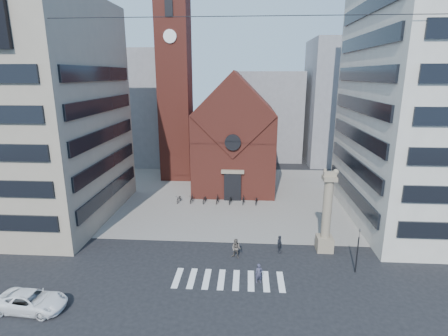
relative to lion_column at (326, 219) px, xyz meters
The scene contains 23 objects.
ground 11.01m from the lion_column, 163.32° to the right, with size 120.00×120.00×0.00m, color black.
piazza 19.18m from the lion_column, 122.03° to the left, with size 46.00×30.00×0.05m, color gray.
zebra_crossing 11.72m from the lion_column, 147.61° to the right, with size 10.20×3.20×0.01m, color white, non-canonical shape.
church 24.62m from the lion_column, 114.43° to the left, with size 12.00×16.65×18.00m.
campanile 34.29m from the lion_column, 128.68° to the left, with size 5.50×5.50×31.20m.
building_left 36.01m from the lion_column, 168.37° to the left, with size 18.00×20.00×26.00m, color gray.
building_right 20.83m from the lion_column, 32.75° to the left, with size 18.00×22.00×32.00m, color beige.
bg_block_left 48.23m from the lion_column, 129.04° to the left, with size 16.00×14.00×22.00m, color gray.
bg_block_mid 42.55m from the lion_column, 95.45° to the left, with size 14.00×12.00×18.00m, color gray.
bg_block_right 41.69m from the lion_column, 72.91° to the left, with size 16.00×14.00×24.00m, color gray.
lion_column is the anchor object (origin of this frame).
traffic_light 4.62m from the lion_column, 63.54° to the right, with size 0.13×0.16×4.30m.
white_car 26.80m from the lion_column, 155.60° to the right, with size 2.45×5.31×1.47m, color white.
pedestrian_0 9.60m from the lion_column, 137.75° to the right, with size 0.64×0.42×1.75m, color #343347.
pedestrian_1 9.52m from the lion_column, 166.71° to the right, with size 0.95×0.74×1.96m, color #595047.
pedestrian_2 5.36m from the lion_column, 169.34° to the right, with size 1.10×0.46×1.88m, color #2A2C32.
scooter_0 21.77m from the lion_column, 144.07° to the left, with size 0.68×1.95×1.02m, color black.
scooter_1 20.34m from the lion_column, 141.06° to the left, with size 0.53×1.89×1.14m, color black.
scooter_2 18.99m from the lion_column, 137.59° to the left, with size 0.68×1.95×1.02m, color black.
scooter_3 17.71m from the lion_column, 133.60° to the left, with size 0.53×1.89×1.14m, color black.
scooter_4 16.55m from the lion_column, 129.00° to the left, with size 0.68×1.95×1.02m, color black.
scooter_5 15.48m from the lion_column, 123.71° to the left, with size 0.53×1.89×1.14m, color black.
scooter_6 14.59m from the lion_column, 117.68° to the left, with size 0.68×1.95×1.02m, color black.
Camera 1 is at (1.96, -30.00, 17.45)m, focal length 28.00 mm.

